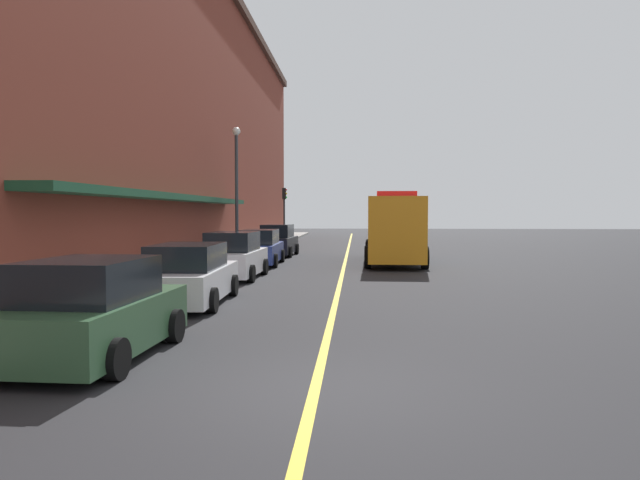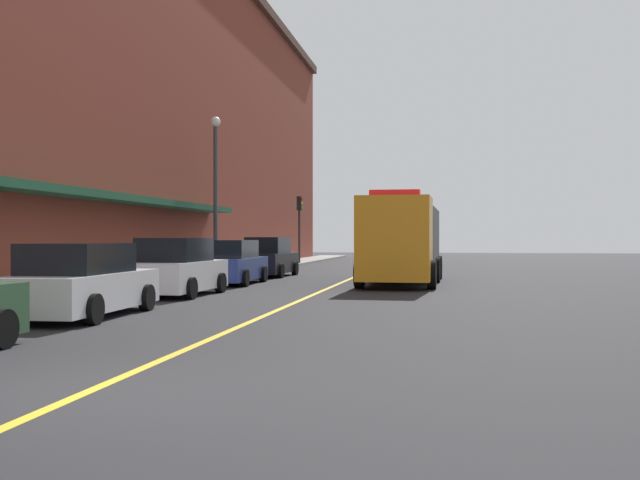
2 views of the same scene
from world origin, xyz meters
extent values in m
plane|color=#232326|center=(0.00, 25.00, 0.00)|extent=(112.00, 112.00, 0.00)
cube|color=gray|center=(-6.20, 25.00, 0.07)|extent=(2.40, 70.00, 0.15)
cube|color=gold|center=(0.00, 25.00, 0.00)|extent=(0.16, 70.00, 0.01)
cube|color=maroon|center=(-11.61, 24.00, 8.33)|extent=(8.41, 64.00, 16.66)
cube|color=#19472D|center=(-6.85, 16.00, 3.10)|extent=(1.20, 22.40, 0.24)
cylinder|color=black|center=(-2.89, 2.88, 0.32)|extent=(0.24, 0.65, 0.64)
cube|color=silver|center=(-3.95, 7.61, 0.58)|extent=(1.99, 4.86, 0.81)
cube|color=black|center=(-3.94, 7.37, 1.31)|extent=(1.73, 2.70, 0.66)
cylinder|color=black|center=(-4.92, 9.06, 0.32)|extent=(0.24, 0.65, 0.64)
cylinder|color=black|center=(-3.08, 9.13, 0.32)|extent=(0.24, 0.65, 0.64)
cylinder|color=black|center=(-4.82, 6.09, 0.32)|extent=(0.24, 0.65, 0.64)
cylinder|color=black|center=(-2.98, 6.15, 0.32)|extent=(0.24, 0.65, 0.64)
cube|color=silver|center=(-4.04, 13.80, 0.61)|extent=(1.89, 4.37, 0.87)
cube|color=black|center=(-4.04, 13.59, 1.40)|extent=(1.68, 2.42, 0.71)
cylinder|color=black|center=(-4.93, 15.17, 0.32)|extent=(0.23, 0.64, 0.64)
cylinder|color=black|center=(-3.10, 15.13, 0.32)|extent=(0.23, 0.64, 0.64)
cylinder|color=black|center=(-4.98, 12.47, 0.32)|extent=(0.23, 0.64, 0.64)
cylinder|color=black|center=(-3.15, 12.44, 0.32)|extent=(0.23, 0.64, 0.64)
cube|color=navy|center=(-3.99, 19.50, 0.59)|extent=(1.81, 4.87, 0.83)
cube|color=black|center=(-3.98, 19.26, 1.34)|extent=(1.60, 2.69, 0.68)
cylinder|color=black|center=(-4.88, 20.99, 0.32)|extent=(0.23, 0.64, 0.64)
cylinder|color=black|center=(-3.14, 21.02, 0.32)|extent=(0.23, 0.64, 0.64)
cylinder|color=black|center=(-4.83, 17.99, 0.32)|extent=(0.23, 0.64, 0.64)
cylinder|color=black|center=(-3.09, 18.02, 0.32)|extent=(0.23, 0.64, 0.64)
cube|color=black|center=(-3.91, 25.26, 0.62)|extent=(1.90, 4.33, 0.89)
cube|color=black|center=(-3.92, 25.04, 1.43)|extent=(1.65, 2.41, 0.73)
cylinder|color=black|center=(-4.73, 26.61, 0.32)|extent=(0.25, 0.65, 0.64)
cylinder|color=black|center=(-2.98, 26.54, 0.32)|extent=(0.25, 0.65, 0.64)
cylinder|color=black|center=(-4.84, 23.97, 0.32)|extent=(0.25, 0.65, 0.64)
cylinder|color=black|center=(-3.09, 23.90, 0.32)|extent=(0.25, 0.65, 0.64)
cube|color=orange|center=(2.32, 17.77, 1.73)|extent=(2.53, 2.68, 2.87)
cube|color=#3F3F42|center=(2.44, 22.64, 1.62)|extent=(2.63, 6.42, 2.64)
cube|color=red|center=(2.32, 17.77, 3.29)|extent=(1.74, 0.64, 0.24)
cylinder|color=black|center=(3.57, 17.84, 0.50)|extent=(0.33, 1.01, 1.00)
cylinder|color=black|center=(1.07, 17.90, 0.50)|extent=(0.33, 1.01, 1.00)
cylinder|color=black|center=(3.67, 21.81, 0.50)|extent=(0.33, 1.01, 1.00)
cylinder|color=black|center=(1.17, 21.87, 0.50)|extent=(0.33, 1.01, 1.00)
cylinder|color=black|center=(3.74, 24.38, 0.50)|extent=(0.33, 1.01, 1.00)
cylinder|color=black|center=(1.24, 24.44, 0.50)|extent=(0.33, 1.01, 1.00)
cylinder|color=#4C4C51|center=(-5.35, 24.49, 0.68)|extent=(0.07, 0.07, 1.05)
cube|color=black|center=(-5.35, 24.49, 1.34)|extent=(0.14, 0.18, 0.28)
cylinder|color=#4C4C51|center=(-5.35, 9.85, 0.68)|extent=(0.07, 0.07, 1.05)
cube|color=black|center=(-5.35, 9.85, 1.34)|extent=(0.14, 0.18, 0.28)
cylinder|color=#4C4C51|center=(-5.35, 15.27, 0.68)|extent=(0.07, 0.07, 1.05)
cube|color=black|center=(-5.35, 15.27, 1.34)|extent=(0.14, 0.18, 0.28)
cylinder|color=#33383D|center=(-5.95, 23.60, 3.40)|extent=(0.18, 0.18, 6.50)
sphere|color=white|center=(-5.95, 23.60, 6.87)|extent=(0.44, 0.44, 0.44)
cylinder|color=#232326|center=(-5.30, 39.31, 1.85)|extent=(0.14, 0.14, 3.40)
cube|color=black|center=(-5.30, 39.31, 4.00)|extent=(0.28, 0.36, 0.90)
sphere|color=red|center=(-5.14, 39.31, 4.30)|extent=(0.16, 0.16, 0.16)
sphere|color=gold|center=(-5.14, 39.31, 4.00)|extent=(0.16, 0.16, 0.16)
sphere|color=green|center=(-5.14, 39.31, 3.70)|extent=(0.16, 0.16, 0.16)
camera|label=1|loc=(0.58, -8.08, 2.50)|focal=33.01mm
camera|label=2|loc=(4.03, -7.86, 1.76)|focal=41.78mm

